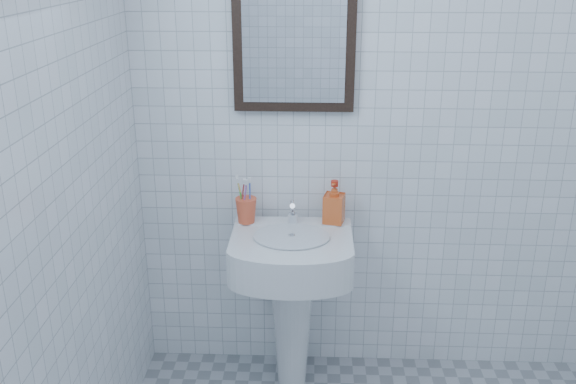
{
  "coord_description": "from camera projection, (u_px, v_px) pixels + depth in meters",
  "views": [
    {
      "loc": [
        -0.33,
        -1.46,
        1.87
      ],
      "look_at": [
        -0.42,
        0.86,
        0.99
      ],
      "focal_mm": 40.0,
      "sensor_mm": 36.0,
      "label": 1
    }
  ],
  "objects": [
    {
      "name": "soap_dispenser",
      "position": [
        334.0,
        202.0,
        2.75
      ],
      "size": [
        0.1,
        0.1,
        0.19
      ],
      "primitive_type": "imported",
      "rotation": [
        0.0,
        0.0,
        -0.23
      ],
      "color": "#CA3F13",
      "rests_on": "washbasin"
    },
    {
      "name": "wall_back",
      "position": [
        391.0,
        108.0,
        2.7
      ],
      "size": [
        2.2,
        0.02,
        2.5
      ],
      "primitive_type": "cube",
      "color": "white",
      "rests_on": "ground"
    },
    {
      "name": "wall_left",
      "position": [
        6.0,
        214.0,
        1.62
      ],
      "size": [
        0.02,
        2.4,
        2.5
      ],
      "primitive_type": "cube",
      "color": "white",
      "rests_on": "ground"
    },
    {
      "name": "washbasin",
      "position": [
        292.0,
        284.0,
        2.77
      ],
      "size": [
        0.5,
        0.37,
        0.78
      ],
      "color": "white",
      "rests_on": "ground"
    },
    {
      "name": "wall_mirror",
      "position": [
        294.0,
        36.0,
        2.59
      ],
      "size": [
        0.5,
        0.04,
        0.62
      ],
      "color": "black",
      "rests_on": "wall_back"
    },
    {
      "name": "faucet",
      "position": [
        293.0,
        214.0,
        2.75
      ],
      "size": [
        0.04,
        0.09,
        0.11
      ],
      "color": "silver",
      "rests_on": "washbasin"
    },
    {
      "name": "toothbrush_cup",
      "position": [
        246.0,
        210.0,
        2.76
      ],
      "size": [
        0.11,
        0.11,
        0.11
      ],
      "primitive_type": null,
      "rotation": [
        0.0,
        0.0,
        -0.28
      ],
      "color": "#EC5432",
      "rests_on": "washbasin"
    }
  ]
}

